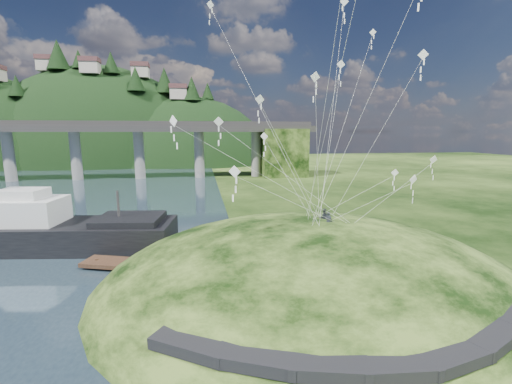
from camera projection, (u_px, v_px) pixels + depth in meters
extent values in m
plane|color=black|center=(215.00, 301.00, 25.08)|extent=(320.00, 320.00, 0.00)
ellipsoid|color=black|center=(311.00, 299.00, 28.56)|extent=(36.00, 32.00, 13.00)
cube|color=black|center=(191.00, 344.00, 16.72)|extent=(4.32, 3.62, 0.71)
cube|color=black|center=(257.00, 359.00, 15.58)|extent=(4.10, 2.97, 0.61)
cube|color=black|center=(328.00, 366.00, 15.08)|extent=(3.85, 2.37, 0.62)
cube|color=black|center=(396.00, 366.00, 15.13)|extent=(3.62, 1.83, 0.66)
cube|color=black|center=(454.00, 356.00, 15.80)|extent=(3.82, 2.27, 0.68)
cube|color=black|center=(493.00, 336.00, 17.19)|extent=(4.11, 2.97, 0.71)
cube|color=#2D2B2B|center=(3.00, 123.00, 86.82)|extent=(160.00, 0.40, 1.20)
cylinder|color=gray|center=(9.00, 155.00, 84.41)|extent=(2.60, 2.60, 13.00)
cylinder|color=gray|center=(76.00, 155.00, 86.88)|extent=(2.60, 2.60, 13.00)
cylinder|color=gray|center=(139.00, 154.00, 89.34)|extent=(2.60, 2.60, 13.00)
cylinder|color=gray|center=(199.00, 153.00, 91.81)|extent=(2.60, 2.60, 13.00)
cylinder|color=gray|center=(256.00, 153.00, 94.27)|extent=(2.60, 2.60, 13.00)
cube|color=black|center=(283.00, 153.00, 95.47)|extent=(12.00, 11.00, 13.00)
ellipsoid|color=black|center=(105.00, 176.00, 142.20)|extent=(96.00, 68.00, 88.00)
ellipsoid|color=black|center=(191.00, 186.00, 140.70)|extent=(76.00, 56.00, 72.00)
cone|color=black|center=(16.00, 86.00, 113.84)|extent=(5.29, 5.29, 6.96)
cone|color=black|center=(58.00, 55.00, 121.69)|extent=(8.01, 8.01, 10.54)
cone|color=black|center=(78.00, 59.00, 122.49)|extent=(4.97, 4.97, 6.54)
cone|color=black|center=(111.00, 63.00, 122.56)|extent=(5.83, 5.83, 7.67)
cone|color=black|center=(136.00, 79.00, 120.23)|extent=(6.47, 6.47, 8.51)
cone|color=black|center=(164.00, 80.00, 128.30)|extent=(7.13, 7.13, 9.38)
cone|color=black|center=(192.00, 89.00, 125.67)|extent=(6.56, 6.56, 8.63)
cone|color=black|center=(208.00, 91.00, 132.08)|extent=(4.88, 4.88, 6.42)
cube|color=beige|center=(47.00, 66.00, 124.72)|extent=(6.00, 5.00, 4.00)
cube|color=brown|center=(46.00, 58.00, 124.25)|extent=(6.40, 5.40, 1.60)
cube|color=beige|center=(90.00, 68.00, 119.95)|extent=(6.00, 5.00, 4.00)
cube|color=brown|center=(90.00, 60.00, 119.48)|extent=(6.40, 5.40, 1.60)
cube|color=beige|center=(141.00, 72.00, 128.34)|extent=(6.00, 5.00, 4.00)
cube|color=brown|center=(140.00, 65.00, 127.87)|extent=(6.40, 5.40, 1.60)
cube|color=beige|center=(179.00, 94.00, 126.18)|extent=(6.00, 5.00, 4.00)
cube|color=brown|center=(178.00, 87.00, 125.71)|extent=(6.40, 5.40, 1.60)
cube|color=black|center=(58.00, 236.00, 36.18)|extent=(24.65, 9.75, 2.83)
cube|color=silver|center=(24.00, 213.00, 35.66)|extent=(8.21, 5.79, 3.05)
cube|color=silver|center=(22.00, 195.00, 35.34)|extent=(4.77, 3.83, 1.31)
cube|color=black|center=(130.00, 219.00, 36.07)|extent=(7.22, 6.29, 0.65)
cylinder|color=#2D2B2B|center=(118.00, 206.00, 35.80)|extent=(0.26, 0.26, 3.27)
cube|color=#342015|center=(162.00, 266.00, 30.45)|extent=(14.90, 7.00, 0.37)
cylinder|color=#342015|center=(97.00, 264.00, 31.52)|extent=(0.32, 0.32, 1.07)
cylinder|color=#342015|center=(129.00, 267.00, 31.01)|extent=(0.32, 0.32, 1.07)
cylinder|color=#342015|center=(163.00, 269.00, 30.50)|extent=(0.32, 0.32, 1.07)
cylinder|color=#342015|center=(197.00, 271.00, 29.99)|extent=(0.32, 0.32, 1.07)
cylinder|color=#342015|center=(232.00, 274.00, 29.47)|extent=(0.32, 0.32, 1.07)
imported|color=#242830|center=(329.00, 212.00, 28.05)|extent=(0.72, 0.65, 1.66)
imported|color=#242830|center=(324.00, 209.00, 29.34)|extent=(0.89, 0.74, 1.69)
cube|color=white|center=(419.00, 8.00, 22.65)|extent=(0.11, 0.07, 0.51)
cube|color=white|center=(434.00, 160.00, 26.18)|extent=(0.66, 0.23, 0.64)
cube|color=white|center=(433.00, 166.00, 26.26)|extent=(0.08, 0.05, 0.38)
cube|color=white|center=(432.00, 172.00, 26.34)|extent=(0.08, 0.05, 0.38)
cube|color=white|center=(432.00, 178.00, 26.42)|extent=(0.08, 0.05, 0.38)
cube|color=white|center=(413.00, 179.00, 28.92)|extent=(0.82, 0.30, 0.84)
cube|color=white|center=(413.00, 186.00, 29.03)|extent=(0.10, 0.07, 0.49)
cube|color=white|center=(412.00, 193.00, 29.13)|extent=(0.10, 0.07, 0.49)
cube|color=white|center=(412.00, 200.00, 29.24)|extent=(0.10, 0.07, 0.49)
cube|color=white|center=(173.00, 121.00, 20.56)|extent=(0.49, 0.55, 0.70)
cube|color=white|center=(174.00, 129.00, 20.64)|extent=(0.08, 0.07, 0.41)
cube|color=white|center=(174.00, 138.00, 20.73)|extent=(0.08, 0.07, 0.41)
cube|color=white|center=(174.00, 146.00, 20.82)|extent=(0.08, 0.07, 0.41)
cube|color=white|center=(395.00, 173.00, 31.76)|extent=(0.71, 0.18, 0.70)
cube|color=white|center=(395.00, 178.00, 31.85)|extent=(0.09, 0.02, 0.41)
cube|color=white|center=(394.00, 183.00, 31.93)|extent=(0.09, 0.02, 0.41)
cube|color=white|center=(394.00, 189.00, 32.02)|extent=(0.09, 0.02, 0.41)
cube|color=white|center=(423.00, 55.00, 27.18)|extent=(0.59, 0.62, 0.79)
cube|color=white|center=(423.00, 62.00, 27.29)|extent=(0.10, 0.07, 0.48)
cube|color=white|center=(422.00, 70.00, 27.39)|extent=(0.10, 0.07, 0.48)
cube|color=white|center=(421.00, 77.00, 27.49)|extent=(0.10, 0.07, 0.48)
cube|color=white|center=(315.00, 77.00, 24.88)|extent=(0.75, 0.25, 0.73)
cube|color=white|center=(315.00, 84.00, 24.97)|extent=(0.10, 0.06, 0.44)
cube|color=white|center=(315.00, 92.00, 25.07)|extent=(0.10, 0.06, 0.44)
cube|color=white|center=(315.00, 99.00, 25.16)|extent=(0.10, 0.06, 0.44)
cube|color=white|center=(341.00, 64.00, 33.01)|extent=(0.84, 0.20, 0.83)
cube|color=white|center=(341.00, 71.00, 33.11)|extent=(0.11, 0.04, 0.48)
cube|color=white|center=(340.00, 77.00, 33.22)|extent=(0.11, 0.04, 0.48)
cube|color=white|center=(340.00, 83.00, 33.32)|extent=(0.11, 0.04, 0.48)
cube|color=white|center=(373.00, 32.00, 35.00)|extent=(0.58, 0.41, 0.66)
cube|color=white|center=(373.00, 37.00, 35.09)|extent=(0.09, 0.04, 0.40)
cube|color=white|center=(372.00, 42.00, 35.17)|extent=(0.09, 0.04, 0.40)
cube|color=white|center=(372.00, 47.00, 35.25)|extent=(0.09, 0.04, 0.40)
cube|color=white|center=(219.00, 122.00, 30.42)|extent=(0.88, 0.33, 0.85)
cube|color=white|center=(219.00, 129.00, 30.53)|extent=(0.12, 0.04, 0.51)
cube|color=white|center=(219.00, 136.00, 30.64)|extent=(0.12, 0.04, 0.51)
cube|color=white|center=(219.00, 143.00, 30.75)|extent=(0.12, 0.04, 0.51)
cube|color=white|center=(264.00, 136.00, 35.54)|extent=(0.73, 0.55, 0.85)
cube|color=white|center=(264.00, 142.00, 35.65)|extent=(0.11, 0.06, 0.51)
cube|color=white|center=(264.00, 148.00, 35.75)|extent=(0.11, 0.06, 0.51)
cube|color=white|center=(264.00, 154.00, 35.86)|extent=(0.11, 0.06, 0.51)
cube|color=white|center=(344.00, 1.00, 32.14)|extent=(0.81, 0.20, 0.81)
cube|color=white|center=(344.00, 8.00, 32.24)|extent=(0.11, 0.02, 0.47)
cube|color=white|center=(344.00, 15.00, 32.34)|extent=(0.11, 0.02, 0.47)
cube|color=white|center=(344.00, 21.00, 32.44)|extent=(0.11, 0.02, 0.47)
cube|color=white|center=(210.00, 5.00, 30.40)|extent=(0.64, 0.36, 0.70)
cube|color=white|center=(210.00, 11.00, 30.49)|extent=(0.08, 0.07, 0.41)
cube|color=white|center=(211.00, 17.00, 30.57)|extent=(0.08, 0.07, 0.41)
cube|color=white|center=(211.00, 23.00, 30.66)|extent=(0.08, 0.07, 0.41)
cube|color=white|center=(235.00, 172.00, 23.74)|extent=(0.80, 0.44, 0.87)
cube|color=white|center=(235.00, 180.00, 23.85)|extent=(0.11, 0.06, 0.51)
cube|color=white|center=(235.00, 189.00, 23.95)|extent=(0.11, 0.06, 0.51)
cube|color=white|center=(235.00, 198.00, 24.06)|extent=(0.11, 0.06, 0.51)
cube|color=white|center=(260.00, 99.00, 24.29)|extent=(0.68, 0.23, 0.67)
cube|color=white|center=(260.00, 107.00, 24.37)|extent=(0.09, 0.06, 0.40)
cube|color=white|center=(260.00, 114.00, 24.46)|extent=(0.09, 0.06, 0.40)
cube|color=white|center=(260.00, 120.00, 24.54)|extent=(0.09, 0.06, 0.40)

